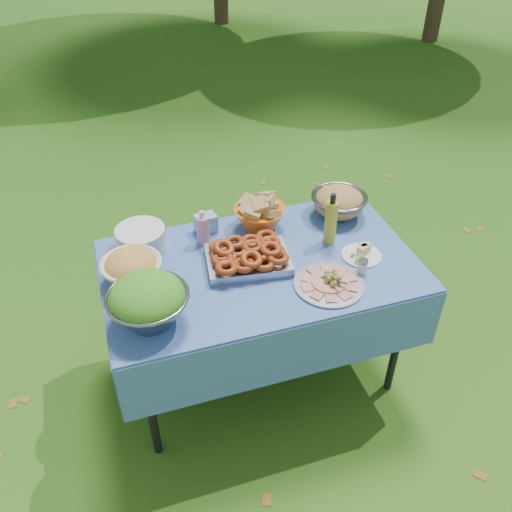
{
  "coord_description": "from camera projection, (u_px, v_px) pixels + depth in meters",
  "views": [
    {
      "loc": [
        -0.62,
        -1.88,
        2.36
      ],
      "look_at": [
        -0.02,
        0.0,
        0.81
      ],
      "focal_mm": 38.0,
      "sensor_mm": 36.0,
      "label": 1
    }
  ],
  "objects": [
    {
      "name": "ground",
      "position": [
        260.0,
        370.0,
        3.01
      ],
      "size": [
        80.0,
        80.0,
        0.0
      ],
      "primitive_type": "plane",
      "color": "#113C0A",
      "rests_on": "ground"
    },
    {
      "name": "plate_stack",
      "position": [
        141.0,
        238.0,
        2.61
      ],
      "size": [
        0.32,
        0.32,
        0.11
      ],
      "primitive_type": "cylinder",
      "rotation": [
        0.0,
        0.0,
        0.42
      ],
      "color": "silver",
      "rests_on": "picnic_table"
    },
    {
      "name": "pasta_bowl_white",
      "position": [
        131.0,
        267.0,
        2.41
      ],
      "size": [
        0.34,
        0.34,
        0.15
      ],
      "primitive_type": null,
      "rotation": [
        0.0,
        0.0,
        0.35
      ],
      "color": "silver",
      "rests_on": "picnic_table"
    },
    {
      "name": "pasta_bowl_steel",
      "position": [
        339.0,
        202.0,
        2.83
      ],
      "size": [
        0.37,
        0.37,
        0.15
      ],
      "primitive_type": null,
      "rotation": [
        0.0,
        0.0,
        -0.36
      ],
      "color": "gray",
      "rests_on": "picnic_table"
    },
    {
      "name": "picnic_table",
      "position": [
        260.0,
        321.0,
        2.78
      ],
      "size": [
        1.46,
        0.86,
        0.76
      ],
      "primitive_type": "cube",
      "color": "#75A5E1",
      "rests_on": "ground"
    },
    {
      "name": "cheese_plate",
      "position": [
        362.0,
        252.0,
        2.57
      ],
      "size": [
        0.24,
        0.24,
        0.05
      ],
      "primitive_type": "cylinder",
      "rotation": [
        0.0,
        0.0,
        -0.27
      ],
      "color": "silver",
      "rests_on": "picnic_table"
    },
    {
      "name": "oil_bottle",
      "position": [
        331.0,
        219.0,
        2.6
      ],
      "size": [
        0.07,
        0.07,
        0.27
      ],
      "primitive_type": "cylinder",
      "rotation": [
        0.0,
        0.0,
        0.14
      ],
      "color": "#ADA824",
      "rests_on": "picnic_table"
    },
    {
      "name": "charcuterie_platter",
      "position": [
        329.0,
        279.0,
        2.4
      ],
      "size": [
        0.4,
        0.4,
        0.07
      ],
      "primitive_type": "cylinder",
      "rotation": [
        0.0,
        0.0,
        -0.33
      ],
      "color": "#A6A8AD",
      "rests_on": "picnic_table"
    },
    {
      "name": "fried_tray",
      "position": [
        248.0,
        256.0,
        2.51
      ],
      "size": [
        0.41,
        0.32,
        0.09
      ],
      "primitive_type": "cube",
      "rotation": [
        0.0,
        0.0,
        -0.13
      ],
      "color": "#ACACB1",
      "rests_on": "picnic_table"
    },
    {
      "name": "bread_bowl",
      "position": [
        260.0,
        213.0,
        2.73
      ],
      "size": [
        0.34,
        0.34,
        0.17
      ],
      "primitive_type": null,
      "rotation": [
        0.0,
        0.0,
        -0.39
      ],
      "color": "orange",
      "rests_on": "picnic_table"
    },
    {
      "name": "salad_bowl",
      "position": [
        148.0,
        301.0,
        2.18
      ],
      "size": [
        0.34,
        0.34,
        0.22
      ],
      "primitive_type": null,
      "rotation": [
        0.0,
        0.0,
        0.01
      ],
      "color": "gray",
      "rests_on": "picnic_table"
    },
    {
      "name": "wipes_box",
      "position": [
        206.0,
        223.0,
        2.72
      ],
      "size": [
        0.11,
        0.09,
        0.09
      ],
      "primitive_type": "cube",
      "rotation": [
        0.0,
        0.0,
        0.17
      ],
      "color": "#77B2CA",
      "rests_on": "picnic_table"
    },
    {
      "name": "sanitizer_bottle",
      "position": [
        203.0,
        227.0,
        2.62
      ],
      "size": [
        0.07,
        0.07,
        0.18
      ],
      "primitive_type": "cylinder",
      "rotation": [
        0.0,
        0.0,
        0.19
      ],
      "color": "pink",
      "rests_on": "picnic_table"
    },
    {
      "name": "shaker",
      "position": [
        362.0,
        266.0,
        2.47
      ],
      "size": [
        0.05,
        0.05,
        0.07
      ],
      "primitive_type": "cylinder",
      "rotation": [
        0.0,
        0.0,
        0.1
      ],
      "color": "silver",
      "rests_on": "picnic_table"
    }
  ]
}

